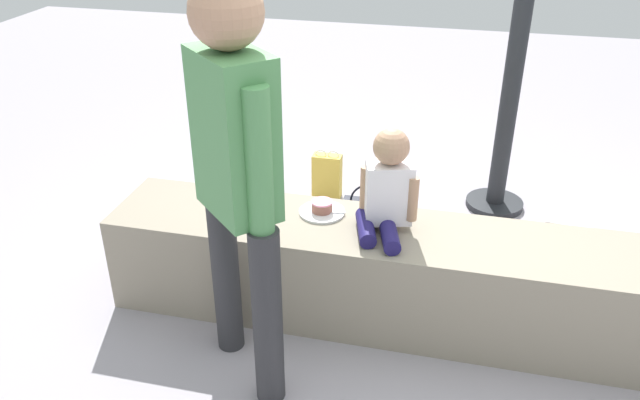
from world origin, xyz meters
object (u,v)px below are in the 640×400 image
at_px(child_seated, 387,188).
at_px(handbag_black_leather, 369,220).
at_px(adult_standing, 236,161).
at_px(handbag_brown_canvas, 254,176).
at_px(cake_plate, 322,209).
at_px(party_cup_red, 504,240).
at_px(gift_bag, 327,176).
at_px(cake_box_white, 569,223).
at_px(water_bottle_near_gift, 432,241).

relative_size(child_seated, handbag_black_leather, 1.34).
relative_size(adult_standing, handbag_brown_canvas, 4.75).
relative_size(cake_plate, party_cup_red, 1.99).
relative_size(gift_bag, handbag_black_leather, 0.93).
relative_size(cake_box_white, handbag_black_leather, 0.74).
bearing_deg(water_bottle_near_gift, adult_standing, -122.25).
xyz_separation_m(cake_plate, cake_box_white, (1.29, 0.96, -0.45)).
bearing_deg(water_bottle_near_gift, gift_bag, 143.35).
height_order(child_seated, cake_plate, child_seated).
height_order(water_bottle_near_gift, handbag_black_leather, handbag_black_leather).
distance_m(child_seated, handbag_black_leather, 0.90).
bearing_deg(handbag_black_leather, handbag_brown_canvas, 154.62).
height_order(gift_bag, water_bottle_near_gift, gift_bag).
relative_size(party_cup_red, handbag_black_leather, 0.31).
xyz_separation_m(cake_plate, handbag_brown_canvas, (-0.70, 1.00, -0.39)).
relative_size(adult_standing, cake_box_white, 6.28).
distance_m(child_seated, handbag_brown_canvas, 1.58).
bearing_deg(cake_plate, child_seated, -13.14).
xyz_separation_m(water_bottle_near_gift, handbag_black_leather, (-0.37, 0.08, 0.04)).
bearing_deg(cake_plate, water_bottle_near_gift, 45.41).
relative_size(cake_plate, cake_box_white, 0.84).
distance_m(adult_standing, handbag_brown_canvas, 1.89).
xyz_separation_m(child_seated, gift_bag, (-0.53, 1.14, -0.55)).
relative_size(cake_plate, water_bottle_near_gift, 1.18).
distance_m(child_seated, water_bottle_near_gift, 0.88).
distance_m(adult_standing, cake_plate, 0.80).
xyz_separation_m(water_bottle_near_gift, handbag_brown_canvas, (-1.21, 0.48, 0.04)).
bearing_deg(adult_standing, party_cup_red, 48.86).
bearing_deg(child_seated, gift_bag, 115.11).
relative_size(water_bottle_near_gift, handbag_brown_canvas, 0.54).
relative_size(child_seated, party_cup_red, 4.29).
height_order(adult_standing, cake_box_white, adult_standing).
distance_m(cake_plate, gift_bag, 1.14).
bearing_deg(cake_box_white, cake_plate, -143.33).
height_order(gift_bag, party_cup_red, gift_bag).
relative_size(cake_plate, handbag_black_leather, 0.62).
bearing_deg(party_cup_red, gift_bag, 160.96).
height_order(adult_standing, water_bottle_near_gift, adult_standing).
bearing_deg(child_seated, cake_box_white, 46.67).
height_order(child_seated, party_cup_red, child_seated).
bearing_deg(handbag_brown_canvas, cake_box_white, -1.00).
xyz_separation_m(child_seated, handbag_black_leather, (-0.17, 0.67, -0.57)).
xyz_separation_m(child_seated, cake_box_white, (0.98, 1.04, -0.65)).
bearing_deg(adult_standing, child_seated, 45.72).
xyz_separation_m(child_seated, water_bottle_near_gift, (0.20, 0.59, -0.62)).
height_order(child_seated, water_bottle_near_gift, child_seated).
height_order(cake_plate, cake_box_white, cake_plate).
distance_m(gift_bag, water_bottle_near_gift, 0.91).
xyz_separation_m(child_seated, adult_standing, (-0.50, -0.52, 0.31)).
distance_m(handbag_black_leather, handbag_brown_canvas, 0.93).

